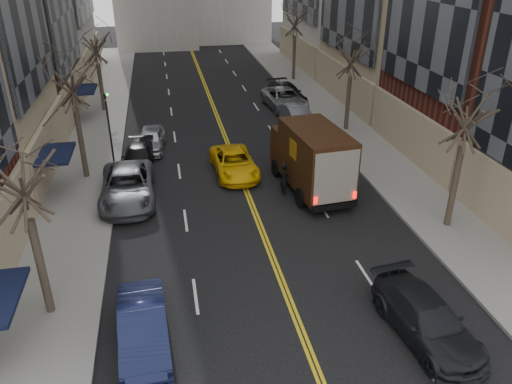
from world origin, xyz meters
TOP-DOWN VIEW (x-y plane):
  - sidewalk_left at (-9.00, 27.00)m, footprint 4.00×66.00m
  - sidewalk_right at (9.00, 27.00)m, footprint 4.00×66.00m
  - tree_lf_near at (-8.80, 8.00)m, footprint 3.20×3.20m
  - tree_lf_mid at (-8.80, 20.00)m, footprint 3.20×3.20m
  - tree_lf_far at (-8.80, 33.00)m, footprint 3.20×3.20m
  - tree_rt_near at (8.80, 11.00)m, footprint 3.20×3.20m
  - tree_rt_mid at (8.80, 25.00)m, footprint 3.20×3.20m
  - tree_rt_far at (8.80, 40.00)m, footprint 3.20×3.20m
  - traffic_signal at (-7.39, 22.00)m, footprint 0.29×0.26m
  - ups_truck at (3.50, 16.21)m, footprint 3.23×6.88m
  - observer_sedan at (4.13, 4.32)m, footprint 2.58×5.19m
  - taxi at (-0.30, 19.02)m, footprint 2.56×5.13m
  - pedestrian at (1.96, 15.94)m, footprint 0.49×0.69m
  - parked_lf_b at (-5.40, 5.73)m, footprint 1.84×4.63m
  - parked_lf_c at (-6.30, 16.70)m, footprint 2.79×5.95m
  - parked_lf_d at (-5.84, 21.09)m, footprint 2.17×4.59m
  - parked_lf_e at (-5.10, 23.85)m, footprint 2.11×4.38m
  - parked_rt_a at (5.59, 26.73)m, footprint 1.97×4.64m
  - parked_rt_b at (5.69, 31.04)m, footprint 3.19×6.06m
  - parked_rt_c at (6.30, 32.74)m, footprint 2.86×5.57m

SIDE VIEW (x-z plane):
  - sidewalk_left at x=-9.00m, z-range 0.00..0.15m
  - sidewalk_right at x=9.00m, z-range 0.00..0.15m
  - parked_lf_d at x=-5.84m, z-range 0.00..1.29m
  - taxi at x=-0.30m, z-range 0.00..1.40m
  - parked_lf_e at x=-5.10m, z-range 0.00..1.44m
  - observer_sedan at x=4.13m, z-range 0.00..1.45m
  - parked_rt_a at x=5.59m, z-range 0.00..1.49m
  - parked_lf_b at x=-5.40m, z-range 0.00..1.50m
  - parked_rt_c at x=6.30m, z-range 0.00..1.55m
  - parked_rt_b at x=5.69m, z-range 0.00..1.62m
  - parked_lf_c at x=-6.30m, z-range 0.00..1.65m
  - pedestrian at x=1.96m, z-range 0.00..1.82m
  - ups_truck at x=3.50m, z-range 0.01..3.66m
  - traffic_signal at x=-7.39m, z-range 0.47..5.17m
  - tree_lf_far at x=-8.80m, z-range 1.97..10.08m
  - tree_rt_mid at x=8.80m, z-range 2.01..10.33m
  - tree_lf_near at x=-8.80m, z-range 2.03..10.45m
  - tree_rt_near at x=8.80m, z-range 2.10..10.81m
  - tree_lf_mid at x=-8.80m, z-range 2.14..11.05m
  - tree_rt_far at x=8.80m, z-range 2.19..11.29m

